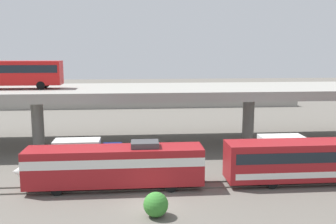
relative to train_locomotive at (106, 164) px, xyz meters
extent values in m
plane|color=#605B54|center=(3.83, -4.00, -2.19)|extent=(260.00, 260.00, 0.00)
cube|color=#59544C|center=(3.83, -0.74, -2.13)|extent=(110.00, 0.12, 0.12)
cube|color=#59544C|center=(3.83, 0.74, -2.13)|extent=(110.00, 0.12, 0.12)
cube|color=maroon|center=(0.77, 0.00, -0.11)|extent=(15.32, 3.00, 3.20)
cube|color=silver|center=(0.77, 0.00, 0.46)|extent=(15.32, 3.04, 0.77)
cone|color=silver|center=(-6.89, 0.00, -0.43)|extent=(2.09, 2.85, 2.85)
cube|color=black|center=(-5.33, 0.00, 0.78)|extent=(2.09, 2.70, 1.02)
cube|color=#3F3F42|center=(3.38, 0.00, 1.74)|extent=(2.40, 1.80, 0.50)
cylinder|color=black|center=(-4.02, -1.35, -1.71)|extent=(0.96, 0.18, 0.96)
cylinder|color=black|center=(-4.02, 1.35, -1.71)|extent=(0.96, 0.18, 0.96)
cylinder|color=black|center=(5.55, -1.35, -1.71)|extent=(0.96, 0.18, 0.96)
cylinder|color=black|center=(5.55, 1.35, -1.71)|extent=(0.96, 0.18, 0.96)
cylinder|color=black|center=(14.48, -1.35, -1.73)|extent=(0.92, 0.18, 0.92)
cylinder|color=black|center=(14.48, 1.35, -1.73)|extent=(0.92, 0.18, 0.92)
cube|color=gray|center=(3.83, 16.00, 4.56)|extent=(96.00, 12.97, 1.13)
cylinder|color=gray|center=(-9.77, 16.00, 0.90)|extent=(1.50, 1.50, 6.18)
cylinder|color=gray|center=(17.43, 16.00, 0.90)|extent=(1.50, 1.50, 6.18)
cube|color=red|center=(-12.44, 15.48, 7.07)|extent=(12.00, 2.55, 2.90)
cube|color=black|center=(-12.44, 15.48, 7.59)|extent=(11.52, 2.59, 0.93)
cylinder|color=black|center=(-8.72, 14.27, 5.62)|extent=(1.00, 0.26, 1.00)
cylinder|color=black|center=(-8.72, 16.69, 5.62)|extent=(1.00, 0.26, 1.00)
cube|color=navy|center=(0.13, 5.87, -0.75)|extent=(2.00, 2.30, 2.00)
cube|color=silver|center=(-3.37, 5.87, -0.45)|extent=(4.60, 2.30, 2.60)
cylinder|color=black|center=(-0.16, 6.96, -1.75)|extent=(0.88, 0.28, 0.88)
cylinder|color=black|center=(-0.16, 4.77, -1.75)|extent=(0.88, 0.28, 0.88)
cylinder|color=black|center=(-4.38, 6.96, -1.75)|extent=(0.88, 0.28, 0.88)
cylinder|color=black|center=(-4.38, 4.77, -1.75)|extent=(0.88, 0.28, 0.88)
cube|color=#515459|center=(14.49, 5.87, -0.75)|extent=(2.00, 2.30, 2.00)
cube|color=silver|center=(17.99, 5.87, -0.45)|extent=(4.60, 2.30, 2.60)
cylinder|color=black|center=(14.78, 4.77, -1.75)|extent=(0.88, 0.28, 0.88)
cylinder|color=black|center=(14.78, 6.96, -1.75)|extent=(0.88, 0.28, 0.88)
cylinder|color=black|center=(18.99, 4.77, -1.75)|extent=(0.88, 0.28, 0.88)
cylinder|color=black|center=(18.99, 6.96, -1.75)|extent=(0.88, 0.28, 0.88)
cube|color=gray|center=(3.83, 51.00, -1.36)|extent=(66.59, 11.53, 1.66)
cube|color=black|center=(15.54, 52.94, 0.13)|extent=(4.45, 1.76, 0.70)
cube|color=#1E232B|center=(15.76, 52.94, 0.72)|extent=(1.96, 1.55, 0.48)
cylinder|color=black|center=(14.16, 52.10, -0.22)|extent=(0.64, 0.20, 0.64)
cylinder|color=black|center=(14.16, 53.77, -0.22)|extent=(0.64, 0.20, 0.64)
cylinder|color=black|center=(16.92, 52.10, -0.22)|extent=(0.64, 0.20, 0.64)
cylinder|color=black|center=(16.92, 53.77, -0.22)|extent=(0.64, 0.20, 0.64)
cube|color=silver|center=(2.98, 49.82, 0.13)|extent=(4.11, 1.71, 0.70)
cube|color=#1E232B|center=(3.18, 49.82, 0.72)|extent=(1.81, 1.51, 0.48)
cylinder|color=black|center=(1.70, 49.01, -0.22)|extent=(0.64, 0.20, 0.64)
cylinder|color=black|center=(1.70, 50.64, -0.22)|extent=(0.64, 0.20, 0.64)
cylinder|color=black|center=(4.25, 49.01, -0.22)|extent=(0.64, 0.20, 0.64)
cylinder|color=black|center=(4.25, 50.64, -0.22)|extent=(0.64, 0.20, 0.64)
cube|color=maroon|center=(22.75, 52.59, 0.13)|extent=(4.49, 1.88, 0.70)
cube|color=#1E232B|center=(22.97, 52.59, 0.72)|extent=(1.98, 1.65, 0.48)
cylinder|color=black|center=(21.35, 51.70, -0.22)|extent=(0.64, 0.20, 0.64)
cylinder|color=black|center=(21.35, 53.49, -0.22)|extent=(0.64, 0.20, 0.64)
cylinder|color=black|center=(24.14, 51.70, -0.22)|extent=(0.64, 0.20, 0.64)
cylinder|color=black|center=(24.14, 53.49, -0.22)|extent=(0.64, 0.20, 0.64)
cube|color=#9E998C|center=(-15.47, 49.57, 0.13)|extent=(4.12, 1.78, 0.70)
cube|color=#1E232B|center=(-15.68, 49.57, 0.72)|extent=(1.81, 1.57, 0.48)
cylinder|color=black|center=(-14.19, 50.42, -0.22)|extent=(0.64, 0.20, 0.64)
cylinder|color=black|center=(-14.19, 48.73, -0.22)|extent=(0.64, 0.20, 0.64)
cylinder|color=black|center=(-16.75, 50.42, -0.22)|extent=(0.64, 0.20, 0.64)
cylinder|color=black|center=(-16.75, 48.73, -0.22)|extent=(0.64, 0.20, 0.64)
cube|color=navy|center=(19.67, 50.36, 0.13)|extent=(4.45, 1.88, 0.70)
cube|color=#1E232B|center=(19.89, 50.36, 0.72)|extent=(1.96, 1.65, 0.48)
cylinder|color=black|center=(18.28, 49.47, -0.22)|extent=(0.64, 0.20, 0.64)
cylinder|color=black|center=(18.28, 51.26, -0.22)|extent=(0.64, 0.20, 0.64)
cylinder|color=black|center=(21.05, 49.47, -0.22)|extent=(0.64, 0.20, 0.64)
cylinder|color=black|center=(21.05, 51.26, -0.22)|extent=(0.64, 0.20, 0.64)
cube|color=#515459|center=(8.27, 50.33, 0.13)|extent=(4.24, 1.86, 0.70)
cube|color=#1E232B|center=(8.06, 50.33, 0.72)|extent=(1.86, 1.64, 0.48)
cylinder|color=black|center=(9.58, 51.21, -0.22)|extent=(0.64, 0.20, 0.64)
cylinder|color=black|center=(9.58, 49.44, -0.22)|extent=(0.64, 0.20, 0.64)
cylinder|color=black|center=(6.96, 51.21, -0.22)|extent=(0.64, 0.20, 0.64)
cylinder|color=black|center=(6.96, 49.44, -0.22)|extent=(0.64, 0.20, 0.64)
cube|color=navy|center=(3.83, 74.00, -2.19)|extent=(140.00, 36.00, 0.01)
sphere|color=#357B2D|center=(4.00, -5.97, -1.28)|extent=(1.83, 1.83, 1.83)
camera|label=1|loc=(2.70, -31.81, 9.83)|focal=40.21mm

